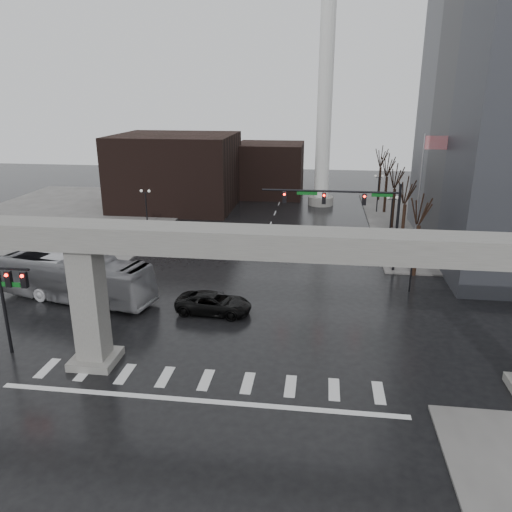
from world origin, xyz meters
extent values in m
plane|color=black|center=(0.00, 0.00, 0.00)|extent=(160.00, 160.00, 0.00)
cube|color=slate|center=(26.00, 36.00, 0.07)|extent=(28.00, 36.00, 0.15)
cube|color=slate|center=(-26.00, 36.00, 0.07)|extent=(28.00, 36.00, 0.15)
cube|color=gray|center=(0.00, 0.00, 8.00)|extent=(48.00, 2.20, 1.40)
cube|color=gray|center=(-7.00, 0.00, 3.65)|extent=(1.60, 1.60, 7.30)
cube|color=gray|center=(-7.00, 0.00, 0.25)|extent=(2.60, 2.60, 0.50)
cube|color=black|center=(-14.00, 42.00, 5.00)|extent=(16.00, 14.00, 10.00)
cube|color=black|center=(-2.00, 52.00, 4.00)|extent=(10.00, 10.00, 8.00)
cylinder|color=white|center=(6.00, 46.00, 15.00)|extent=(2.00, 2.00, 30.00)
cylinder|color=gray|center=(6.00, 46.00, 0.60)|extent=(3.60, 3.60, 1.20)
cylinder|color=black|center=(12.80, 18.80, 4.00)|extent=(0.24, 0.24, 8.00)
cylinder|color=black|center=(6.80, 18.80, 7.20)|extent=(12.00, 0.18, 0.18)
cube|color=black|center=(9.80, 18.80, 6.55)|extent=(0.35, 0.30, 1.00)
cube|color=black|center=(6.30, 18.80, 6.55)|extent=(0.35, 0.30, 1.00)
cube|color=black|center=(2.80, 18.80, 6.55)|extent=(0.35, 0.30, 1.00)
sphere|color=#FF0C05|center=(9.80, 18.62, 6.85)|extent=(0.20, 0.20, 0.20)
cube|color=#0D5C1A|center=(11.30, 18.80, 7.00)|extent=(1.80, 0.05, 0.35)
cube|color=#0D5C1A|center=(4.80, 18.80, 7.00)|extent=(1.80, 0.05, 0.35)
cylinder|color=black|center=(-12.80, 0.50, 3.00)|extent=(0.20, 0.20, 6.00)
cylinder|color=black|center=(-11.80, 0.50, 5.60)|extent=(2.00, 0.14, 0.14)
cube|color=black|center=(-12.20, 0.50, 4.95)|extent=(0.35, 0.30, 1.00)
cube|color=black|center=(-11.20, 0.50, 4.95)|extent=(0.35, 0.30, 1.00)
cube|color=#0D5C1A|center=(-12.30, 0.50, 4.60)|extent=(1.60, 0.05, 0.30)
cylinder|color=silver|center=(15.00, 22.00, 6.00)|extent=(0.12, 0.12, 12.00)
cube|color=red|center=(16.00, 22.00, 11.20)|extent=(2.00, 0.03, 1.20)
cylinder|color=black|center=(13.50, 14.00, 2.40)|extent=(0.14, 0.14, 4.80)
cube|color=black|center=(13.50, 14.00, 4.75)|extent=(0.90, 0.06, 0.06)
sphere|color=silver|center=(13.05, 14.00, 4.95)|extent=(0.32, 0.32, 0.32)
sphere|color=silver|center=(13.95, 14.00, 4.95)|extent=(0.32, 0.32, 0.32)
cylinder|color=black|center=(13.50, 28.00, 2.40)|extent=(0.14, 0.14, 4.80)
cube|color=black|center=(13.50, 28.00, 4.75)|extent=(0.90, 0.06, 0.06)
sphere|color=silver|center=(13.05, 28.00, 4.95)|extent=(0.32, 0.32, 0.32)
sphere|color=silver|center=(13.95, 28.00, 4.95)|extent=(0.32, 0.32, 0.32)
cylinder|color=black|center=(13.50, 42.00, 2.40)|extent=(0.14, 0.14, 4.80)
cube|color=black|center=(13.50, 42.00, 4.75)|extent=(0.90, 0.06, 0.06)
sphere|color=silver|center=(13.05, 42.00, 4.95)|extent=(0.32, 0.32, 0.32)
sphere|color=silver|center=(13.95, 42.00, 4.95)|extent=(0.32, 0.32, 0.32)
cylinder|color=black|center=(-13.50, 14.00, 2.40)|extent=(0.14, 0.14, 4.80)
cube|color=black|center=(-13.50, 14.00, 4.75)|extent=(0.90, 0.06, 0.06)
sphere|color=silver|center=(-13.95, 14.00, 4.95)|extent=(0.32, 0.32, 0.32)
sphere|color=silver|center=(-13.05, 14.00, 4.95)|extent=(0.32, 0.32, 0.32)
cylinder|color=black|center=(-13.50, 28.00, 2.40)|extent=(0.14, 0.14, 4.80)
cube|color=black|center=(-13.50, 28.00, 4.75)|extent=(0.90, 0.06, 0.06)
sphere|color=silver|center=(-13.95, 28.00, 4.95)|extent=(0.32, 0.32, 0.32)
sphere|color=silver|center=(-13.05, 28.00, 4.95)|extent=(0.32, 0.32, 0.32)
cylinder|color=black|center=(-13.50, 42.00, 2.40)|extent=(0.14, 0.14, 4.80)
cube|color=black|center=(-13.50, 42.00, 4.75)|extent=(0.90, 0.06, 0.06)
sphere|color=silver|center=(-13.95, 42.00, 4.95)|extent=(0.32, 0.32, 0.32)
sphere|color=silver|center=(-13.05, 42.00, 4.95)|extent=(0.32, 0.32, 0.32)
cylinder|color=black|center=(14.50, 18.00, 2.27)|extent=(0.34, 0.34, 4.55)
cylinder|color=black|center=(14.50, 18.00, 6.01)|extent=(0.12, 1.52, 2.98)
cylinder|color=black|center=(15.00, 18.25, 5.78)|extent=(0.83, 1.14, 2.51)
cylinder|color=black|center=(14.50, 26.00, 2.33)|extent=(0.34, 0.34, 4.66)
cylinder|color=black|center=(14.50, 26.00, 6.15)|extent=(0.12, 1.55, 3.05)
cylinder|color=black|center=(15.00, 26.25, 5.91)|extent=(0.85, 1.16, 2.57)
cylinder|color=black|center=(14.50, 34.00, 2.38)|extent=(0.34, 0.34, 4.76)
cylinder|color=black|center=(14.50, 34.00, 6.29)|extent=(0.12, 1.59, 3.11)
cylinder|color=black|center=(15.00, 34.25, 6.05)|extent=(0.86, 1.18, 2.62)
cylinder|color=black|center=(14.50, 42.00, 2.43)|extent=(0.34, 0.34, 4.87)
cylinder|color=black|center=(14.50, 42.00, 6.43)|extent=(0.12, 1.62, 3.18)
cylinder|color=black|center=(15.00, 42.25, 6.18)|extent=(0.88, 1.20, 2.68)
cylinder|color=black|center=(14.50, 50.00, 2.48)|extent=(0.34, 0.34, 4.97)
cylinder|color=black|center=(14.50, 50.00, 6.57)|extent=(0.12, 1.65, 3.25)
cylinder|color=black|center=(15.00, 50.25, 6.31)|extent=(0.89, 1.23, 2.74)
imported|color=black|center=(-1.44, 7.89, 0.77)|extent=(5.71, 2.93, 1.54)
imported|color=#9D9DA2|center=(-12.54, 8.93, 1.78)|extent=(13.11, 5.57, 3.56)
imported|color=black|center=(-6.51, 22.88, 0.66)|extent=(1.98, 4.03, 1.32)
camera|label=1|loc=(6.06, -25.03, 15.59)|focal=35.00mm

